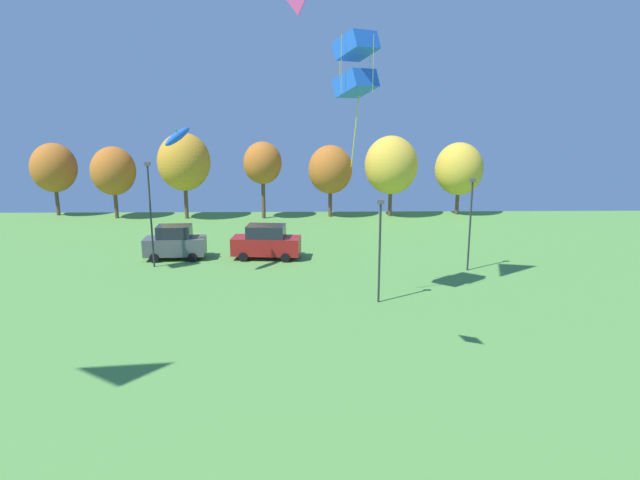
{
  "coord_description": "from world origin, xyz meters",
  "views": [
    {
      "loc": [
        -0.82,
        3.02,
        10.45
      ],
      "look_at": [
        -0.55,
        18.16,
        6.89
      ],
      "focal_mm": 32.0,
      "sensor_mm": 36.0,
      "label": 1
    }
  ],
  "objects_px": {
    "parked_car_second_from_left": "(266,242)",
    "treeline_tree_5": "(391,165)",
    "light_post_2": "(380,245)",
    "kite_flying_8": "(177,136)",
    "treeline_tree_4": "(330,170)",
    "treeline_tree_6": "(459,169)",
    "light_post_1": "(150,209)",
    "treeline_tree_0": "(54,168)",
    "parked_car_leftmost": "(175,243)",
    "treeline_tree_2": "(184,162)",
    "treeline_tree_1": "(113,171)",
    "kite_flying_1": "(356,65)",
    "treeline_tree_3": "(263,163)",
    "light_post_0": "(470,219)"
  },
  "relations": [
    {
      "from": "treeline_tree_2",
      "to": "treeline_tree_3",
      "type": "bearing_deg",
      "value": -0.26
    },
    {
      "from": "kite_flying_1",
      "to": "treeline_tree_3",
      "type": "xyz_separation_m",
      "value": [
        -6.7,
        24.58,
        -7.18
      ]
    },
    {
      "from": "light_post_0",
      "to": "treeline_tree_2",
      "type": "relative_size",
      "value": 0.75
    },
    {
      "from": "parked_car_second_from_left",
      "to": "light_post_1",
      "type": "height_order",
      "value": "light_post_1"
    },
    {
      "from": "kite_flying_8",
      "to": "treeline_tree_2",
      "type": "bearing_deg",
      "value": 101.52
    },
    {
      "from": "treeline_tree_2",
      "to": "kite_flying_1",
      "type": "bearing_deg",
      "value": -60.29
    },
    {
      "from": "light_post_2",
      "to": "kite_flying_1",
      "type": "bearing_deg",
      "value": -162.95
    },
    {
      "from": "kite_flying_8",
      "to": "treeline_tree_6",
      "type": "relative_size",
      "value": 0.32
    },
    {
      "from": "light_post_0",
      "to": "treeline_tree_6",
      "type": "distance_m",
      "value": 20.26
    },
    {
      "from": "kite_flying_8",
      "to": "parked_car_leftmost",
      "type": "relative_size",
      "value": 0.53
    },
    {
      "from": "parked_car_leftmost",
      "to": "treeline_tree_4",
      "type": "height_order",
      "value": "treeline_tree_4"
    },
    {
      "from": "treeline_tree_0",
      "to": "treeline_tree_2",
      "type": "xyz_separation_m",
      "value": [
        12.97,
        -1.87,
        0.72
      ]
    },
    {
      "from": "parked_car_leftmost",
      "to": "light_post_2",
      "type": "xyz_separation_m",
      "value": [
        13.16,
        -9.26,
        2.05
      ]
    },
    {
      "from": "light_post_0",
      "to": "light_post_2",
      "type": "xyz_separation_m",
      "value": [
        -6.56,
        -6.12,
        -0.18
      ]
    },
    {
      "from": "kite_flying_1",
      "to": "treeline_tree_4",
      "type": "height_order",
      "value": "kite_flying_1"
    },
    {
      "from": "light_post_1",
      "to": "treeline_tree_6",
      "type": "distance_m",
      "value": 31.16
    },
    {
      "from": "treeline_tree_1",
      "to": "kite_flying_8",
      "type": "bearing_deg",
      "value": -61.78
    },
    {
      "from": "parked_car_leftmost",
      "to": "light_post_0",
      "type": "xyz_separation_m",
      "value": [
        19.72,
        -3.14,
        2.23
      ]
    },
    {
      "from": "treeline_tree_5",
      "to": "treeline_tree_6",
      "type": "xyz_separation_m",
      "value": [
        6.77,
        0.82,
        -0.47
      ]
    },
    {
      "from": "parked_car_second_from_left",
      "to": "treeline_tree_5",
      "type": "bearing_deg",
      "value": 60.59
    },
    {
      "from": "treeline_tree_2",
      "to": "treeline_tree_3",
      "type": "xyz_separation_m",
      "value": [
        7.34,
        -0.03,
        -0.13
      ]
    },
    {
      "from": "treeline_tree_0",
      "to": "treeline_tree_4",
      "type": "bearing_deg",
      "value": -2.51
    },
    {
      "from": "parked_car_second_from_left",
      "to": "light_post_2",
      "type": "bearing_deg",
      "value": -48.68
    },
    {
      "from": "treeline_tree_0",
      "to": "kite_flying_8",
      "type": "bearing_deg",
      "value": -51.86
    },
    {
      "from": "kite_flying_8",
      "to": "treeline_tree_5",
      "type": "relative_size",
      "value": 0.29
    },
    {
      "from": "treeline_tree_3",
      "to": "treeline_tree_4",
      "type": "relative_size",
      "value": 1.06
    },
    {
      "from": "kite_flying_8",
      "to": "treeline_tree_4",
      "type": "height_order",
      "value": "kite_flying_8"
    },
    {
      "from": "light_post_1",
      "to": "treeline_tree_0",
      "type": "bearing_deg",
      "value": 127.35
    },
    {
      "from": "parked_car_leftmost",
      "to": "treeline_tree_1",
      "type": "distance_m",
      "value": 18.03
    },
    {
      "from": "light_post_1",
      "to": "light_post_2",
      "type": "relative_size",
      "value": 1.23
    },
    {
      "from": "treeline_tree_4",
      "to": "treeline_tree_5",
      "type": "bearing_deg",
      "value": 1.98
    },
    {
      "from": "treeline_tree_3",
      "to": "treeline_tree_5",
      "type": "relative_size",
      "value": 0.94
    },
    {
      "from": "light_post_0",
      "to": "light_post_1",
      "type": "distance_m",
      "value": 20.74
    },
    {
      "from": "light_post_0",
      "to": "treeline_tree_2",
      "type": "distance_m",
      "value": 28.56
    },
    {
      "from": "kite_flying_8",
      "to": "light_post_2",
      "type": "distance_m",
      "value": 13.44
    },
    {
      "from": "parked_car_second_from_left",
      "to": "treeline_tree_2",
      "type": "xyz_separation_m",
      "value": [
        -8.69,
        14.86,
        4.19
      ]
    },
    {
      "from": "light_post_1",
      "to": "treeline_tree_0",
      "type": "xyz_separation_m",
      "value": [
        -14.32,
        18.76,
        0.75
      ]
    },
    {
      "from": "light_post_2",
      "to": "treeline_tree_6",
      "type": "relative_size",
      "value": 0.8
    },
    {
      "from": "treeline_tree_0",
      "to": "treeline_tree_4",
      "type": "xyz_separation_m",
      "value": [
        26.7,
        -1.17,
        -0.1
      ]
    },
    {
      "from": "kite_flying_8",
      "to": "treeline_tree_2",
      "type": "relative_size",
      "value": 0.28
    },
    {
      "from": "parked_car_second_from_left",
      "to": "light_post_1",
      "type": "relative_size",
      "value": 0.7
    },
    {
      "from": "kite_flying_1",
      "to": "treeline_tree_3",
      "type": "height_order",
      "value": "kite_flying_1"
    },
    {
      "from": "kite_flying_8",
      "to": "light_post_1",
      "type": "relative_size",
      "value": 0.32
    },
    {
      "from": "light_post_0",
      "to": "treeline_tree_6",
      "type": "relative_size",
      "value": 0.85
    },
    {
      "from": "treeline_tree_5",
      "to": "treeline_tree_6",
      "type": "relative_size",
      "value": 1.1
    },
    {
      "from": "treeline_tree_4",
      "to": "light_post_0",
      "type": "bearing_deg",
      "value": -66.07
    },
    {
      "from": "treeline_tree_1",
      "to": "treeline_tree_4",
      "type": "xyz_separation_m",
      "value": [
        20.47,
        0.39,
        0.06
      ]
    },
    {
      "from": "kite_flying_8",
      "to": "treeline_tree_1",
      "type": "bearing_deg",
      "value": 118.22
    },
    {
      "from": "kite_flying_8",
      "to": "treeline_tree_1",
      "type": "relative_size",
      "value": 0.33
    },
    {
      "from": "treeline_tree_0",
      "to": "treeline_tree_6",
      "type": "bearing_deg",
      "value": -0.22
    }
  ]
}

